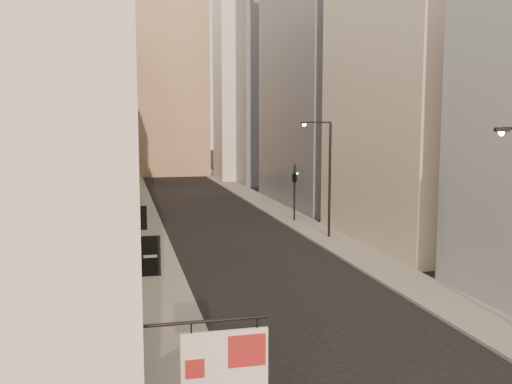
% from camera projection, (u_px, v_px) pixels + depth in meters
% --- Properties ---
extents(sidewalk_left, '(3.00, 140.00, 0.15)m').
position_uv_depth(sidewalk_left, '(139.00, 202.00, 61.01)').
color(sidewalk_left, gray).
rests_on(sidewalk_left, ground).
extents(sidewalk_right, '(3.00, 140.00, 0.15)m').
position_uv_depth(sidewalk_right, '(256.00, 199.00, 64.00)').
color(sidewalk_right, gray).
rests_on(sidewalk_right, ground).
extents(near_building_left, '(8.30, 23.04, 12.30)m').
position_uv_depth(near_building_left, '(14.00, 216.00, 14.84)').
color(near_building_left, brown).
rests_on(near_building_left, ground).
extents(left_bldg_beige, '(8.00, 12.00, 16.00)m').
position_uv_depth(left_bldg_beige, '(48.00, 131.00, 30.80)').
color(left_bldg_beige, '#BDA990').
rests_on(left_bldg_beige, ground).
extents(left_bldg_grey, '(8.00, 16.00, 20.00)m').
position_uv_depth(left_bldg_grey, '(71.00, 104.00, 46.02)').
color(left_bldg_grey, gray).
rests_on(left_bldg_grey, ground).
extents(left_bldg_tan, '(8.00, 18.00, 17.00)m').
position_uv_depth(left_bldg_tan, '(85.00, 123.00, 63.58)').
color(left_bldg_tan, '#907454').
rests_on(left_bldg_tan, ground).
extents(left_bldg_wingrid, '(8.00, 20.00, 24.00)m').
position_uv_depth(left_bldg_wingrid, '(92.00, 99.00, 82.49)').
color(left_bldg_wingrid, gray).
rests_on(left_bldg_wingrid, ground).
extents(right_bldg_beige, '(8.00, 16.00, 20.00)m').
position_uv_depth(right_bldg_beige, '(415.00, 101.00, 39.94)').
color(right_bldg_beige, '#BDA990').
rests_on(right_bldg_beige, ground).
extents(right_bldg_wingrid, '(8.00, 20.00, 26.00)m').
position_uv_depth(right_bldg_wingrid, '(319.00, 79.00, 58.91)').
color(right_bldg_wingrid, gray).
rests_on(right_bldg_wingrid, ground).
extents(highrise, '(21.00, 23.00, 51.20)m').
position_uv_depth(highrise, '(295.00, 9.00, 85.84)').
color(highrise, gray).
rests_on(highrise, ground).
extents(clock_tower, '(14.00, 14.00, 44.90)m').
position_uv_depth(clock_tower, '(162.00, 69.00, 95.95)').
color(clock_tower, '#907454').
rests_on(clock_tower, ground).
extents(white_tower, '(8.00, 8.00, 41.50)m').
position_uv_depth(white_tower, '(243.00, 55.00, 84.83)').
color(white_tower, silver).
rests_on(white_tower, ground).
extents(streetlamp_mid, '(2.15, 0.95, 8.59)m').
position_uv_depth(streetlamp_mid, '(327.00, 172.00, 41.52)').
color(streetlamp_mid, black).
rests_on(streetlamp_mid, ground).
extents(traffic_light_left, '(0.53, 0.40, 5.00)m').
position_uv_depth(traffic_light_left, '(139.00, 190.00, 42.35)').
color(traffic_light_left, black).
rests_on(traffic_light_left, ground).
extents(traffic_light_right, '(0.90, 0.90, 5.00)m').
position_uv_depth(traffic_light_right, '(295.00, 176.00, 48.73)').
color(traffic_light_right, black).
rests_on(traffic_light_right, ground).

